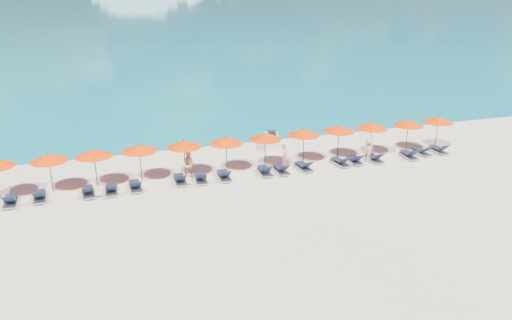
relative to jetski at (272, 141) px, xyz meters
name	(u,v)px	position (x,y,z in m)	size (l,w,h in m)	color
ground	(273,199)	(-3.06, -8.70, -0.40)	(1400.00, 1400.00, 0.00)	beige
jetski	(272,141)	(0.00, 0.00, 0.00)	(1.77, 2.90, 0.97)	white
beachgoer_a	(285,156)	(-0.76, -4.42, 0.40)	(0.58, 0.38, 1.59)	tan
beachgoer_b	(189,165)	(-6.75, -4.31, 0.41)	(0.79, 0.45, 1.62)	tan
beachgoer_c	(368,150)	(4.80, -5.03, 0.38)	(1.00, 0.47, 1.55)	tan
umbrella_1	(48,157)	(-14.37, -3.97, 1.62)	(2.10, 2.10, 2.28)	black
umbrella_2	(94,153)	(-12.01, -3.96, 1.62)	(2.10, 2.10, 2.28)	black
umbrella_3	(139,148)	(-9.50, -3.82, 1.62)	(2.10, 2.10, 2.28)	black
umbrella_4	(184,144)	(-6.93, -3.87, 1.62)	(2.10, 2.10, 2.28)	black
umbrella_5	(226,140)	(-4.38, -3.95, 1.62)	(2.10, 2.10, 2.28)	black
umbrella_6	(265,136)	(-1.86, -3.87, 1.62)	(2.10, 2.10, 2.28)	black
umbrella_7	(304,132)	(0.76, -3.83, 1.62)	(2.10, 2.10, 2.28)	black
umbrella_8	(339,128)	(3.28, -3.75, 1.62)	(2.10, 2.10, 2.28)	black
umbrella_9	(372,126)	(5.70, -3.81, 1.62)	(2.10, 2.10, 2.28)	black
umbrella_10	(408,123)	(8.40, -3.97, 1.62)	(2.10, 2.10, 2.28)	black
umbrella_11	(438,119)	(10.87, -3.88, 1.62)	(2.10, 2.10, 2.28)	black
lounger_1	(10,201)	(-16.39, -5.11, -0.16)	(0.65, 1.71, 0.66)	silver
lounger_2	(39,196)	(-14.99, -4.97, -0.16)	(0.70, 1.73, 0.66)	silver
lounger_3	(88,191)	(-12.52, -5.12, -0.16)	(0.71, 1.73, 0.66)	silver
lounger_4	(111,189)	(-11.30, -5.18, -0.16)	(0.72, 1.73, 0.66)	silver
lounger_5	(135,186)	(-9.99, -5.10, -0.16)	(0.66, 1.71, 0.66)	silver
lounger_6	(180,179)	(-7.43, -4.92, -0.16)	(0.67, 1.72, 0.66)	silver
lounger_7	(201,178)	(-6.25, -5.06, -0.16)	(0.77, 1.75, 0.66)	silver
lounger_8	(224,175)	(-4.86, -5.10, -0.16)	(0.70, 1.73, 0.66)	silver
lounger_9	(265,171)	(-2.31, -5.11, -0.16)	(0.75, 1.74, 0.66)	silver
lounger_10	(281,169)	(-1.27, -5.20, -0.16)	(0.62, 1.70, 0.66)	silver
lounger_11	(304,166)	(0.24, -5.16, -0.16)	(0.74, 1.74, 0.66)	silver
lounger_12	(340,162)	(2.79, -5.11, -0.16)	(0.78, 1.75, 0.66)	silver
lounger_13	(355,160)	(3.85, -5.03, -0.16)	(0.79, 1.75, 0.66)	silver
lounger_14	(374,158)	(5.22, -5.14, -0.16)	(0.63, 1.70, 0.66)	silver
lounger_15	(409,155)	(7.73, -5.30, -0.16)	(0.74, 1.74, 0.66)	silver
lounger_16	(421,151)	(8.95, -4.93, -0.16)	(0.71, 1.73, 0.66)	silver
lounger_17	(439,150)	(10.29, -5.02, -0.16)	(0.64, 1.71, 0.66)	silver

